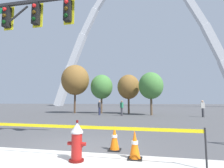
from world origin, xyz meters
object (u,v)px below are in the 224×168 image
object	(u,v)px
traffic_cone_mid_sidewalk	(115,138)
pedestrian_walking_left	(203,108)
pedestrian_walking_right	(122,108)
pedestrian_standing_center	(99,108)
traffic_signal_gantry	(13,34)
traffic_cone_by_hydrant	(135,145)
fire_hydrant	(77,142)
monument_arch	(140,41)

from	to	relation	value
traffic_cone_mid_sidewalk	pedestrian_walking_left	distance (m)	14.38
traffic_cone_mid_sidewalk	pedestrian_walking_right	bearing A→B (deg)	97.40
pedestrian_walking_left	pedestrian_standing_center	size ratio (longest dim) A/B	1.00
pedestrian_standing_center	traffic_cone_mid_sidewalk	bearing A→B (deg)	-72.52
traffic_cone_mid_sidewalk	traffic_signal_gantry	distance (m)	6.00
traffic_cone_by_hydrant	pedestrian_walking_left	bearing A→B (deg)	68.15
fire_hydrant	pedestrian_standing_center	size ratio (longest dim) A/B	0.62
monument_arch	pedestrian_standing_center	bearing A→B (deg)	-94.33
pedestrian_walking_left	pedestrian_standing_center	world-z (taller)	same
traffic_cone_mid_sidewalk	monument_arch	xyz separation A→B (m)	(-1.20, 53.25, 21.82)
traffic_cone_mid_sidewalk	pedestrian_standing_center	size ratio (longest dim) A/B	0.46
fire_hydrant	monument_arch	bearing A→B (deg)	90.50
traffic_signal_gantry	monument_arch	xyz separation A→B (m)	(3.28, 52.47, 17.91)
fire_hydrant	pedestrian_walking_left	xyz separation A→B (m)	(6.87, 14.14, 0.35)
traffic_cone_mid_sidewalk	monument_arch	distance (m)	57.56
pedestrian_walking_left	pedestrian_standing_center	bearing A→B (deg)	177.71
traffic_signal_gantry	monument_arch	distance (m)	55.54
traffic_cone_mid_sidewalk	pedestrian_walking_left	size ratio (longest dim) A/B	0.46
fire_hydrant	traffic_cone_by_hydrant	xyz separation A→B (m)	(1.38, 0.45, -0.11)
traffic_signal_gantry	pedestrian_walking_left	size ratio (longest dim) A/B	4.04
fire_hydrant	traffic_cone_mid_sidewalk	world-z (taller)	fire_hydrant
pedestrian_standing_center	pedestrian_walking_left	bearing A→B (deg)	-2.29
traffic_signal_gantry	pedestrian_walking_right	bearing A→B (deg)	77.15
traffic_cone_mid_sidewalk	pedestrian_walking_left	bearing A→B (deg)	64.67
traffic_cone_by_hydrant	pedestrian_walking_right	size ratio (longest dim) A/B	0.46
fire_hydrant	pedestrian_standing_center	xyz separation A→B (m)	(-3.49, 14.55, 0.35)
pedestrian_walking_left	pedestrian_walking_right	size ratio (longest dim) A/B	1.00
pedestrian_walking_right	traffic_signal_gantry	bearing A→B (deg)	-102.85
fire_hydrant	traffic_cone_mid_sidewalk	size ratio (longest dim) A/B	1.36
traffic_cone_by_hydrant	pedestrian_standing_center	bearing A→B (deg)	109.08
traffic_signal_gantry	pedestrian_standing_center	size ratio (longest dim) A/B	4.04
traffic_cone_by_hydrant	pedestrian_walking_left	distance (m)	14.76
monument_arch	traffic_cone_mid_sidewalk	bearing A→B (deg)	-88.71
traffic_cone_by_hydrant	pedestrian_standing_center	size ratio (longest dim) A/B	0.46
pedestrian_walking_left	traffic_cone_by_hydrant	bearing A→B (deg)	-111.85
traffic_cone_mid_sidewalk	pedestrian_walking_left	world-z (taller)	pedestrian_walking_left
traffic_cone_mid_sidewalk	pedestrian_standing_center	xyz separation A→B (m)	(-4.22, 13.40, 0.46)
fire_hydrant	traffic_signal_gantry	size ratio (longest dim) A/B	0.15
traffic_cone_by_hydrant	pedestrian_walking_right	bearing A→B (deg)	99.72
pedestrian_standing_center	fire_hydrant	bearing A→B (deg)	-76.50
traffic_cone_by_hydrant	fire_hydrant	bearing A→B (deg)	-162.10
monument_arch	pedestrian_walking_left	size ratio (longest dim) A/B	38.82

